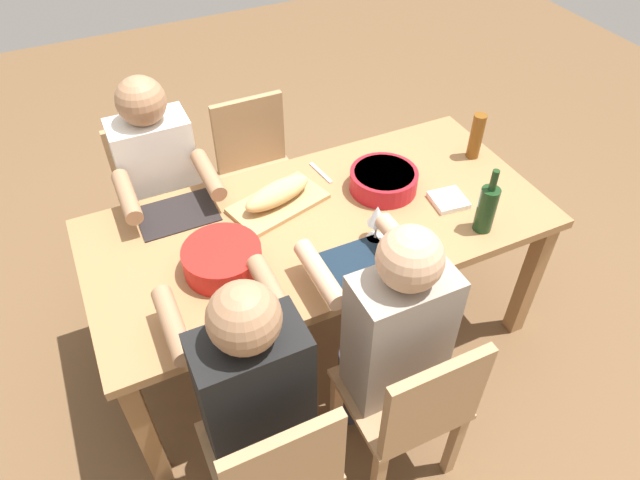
% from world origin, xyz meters
% --- Properties ---
extents(ground_plane, '(8.00, 8.00, 0.00)m').
position_xyz_m(ground_plane, '(0.00, 0.00, 0.00)').
color(ground_plane, brown).
extents(dining_table, '(1.90, 0.90, 0.74)m').
position_xyz_m(dining_table, '(0.00, 0.00, 0.66)').
color(dining_table, '#9E7044').
rests_on(dining_table, ground_plane).
extents(chair_far_center, '(0.40, 0.40, 0.85)m').
position_xyz_m(chair_far_center, '(0.00, 0.77, 0.48)').
color(chair_far_center, '#A87F56').
rests_on(chair_far_center, ground_plane).
extents(chair_near_center, '(0.40, 0.40, 0.85)m').
position_xyz_m(chair_near_center, '(0.00, -0.77, 0.48)').
color(chair_near_center, '#A87F56').
rests_on(chair_near_center, ground_plane).
extents(diner_near_center, '(0.41, 0.53, 1.20)m').
position_xyz_m(diner_near_center, '(0.00, -0.59, 0.70)').
color(diner_near_center, '#2D2D38').
rests_on(diner_near_center, ground_plane).
extents(chair_near_left, '(0.40, 0.40, 0.85)m').
position_xyz_m(chair_near_left, '(-0.52, -0.77, 0.48)').
color(chair_near_left, '#A87F56').
rests_on(chair_near_left, ground_plane).
extents(diner_near_left, '(0.41, 0.53, 1.20)m').
position_xyz_m(diner_near_left, '(-0.52, -0.59, 0.70)').
color(diner_near_left, '#2D2D38').
rests_on(diner_near_left, ground_plane).
extents(chair_far_left, '(0.40, 0.40, 0.85)m').
position_xyz_m(chair_far_left, '(-0.52, 0.77, 0.48)').
color(chair_far_left, '#A87F56').
rests_on(chair_far_left, ground_plane).
extents(diner_far_left, '(0.41, 0.53, 1.20)m').
position_xyz_m(diner_far_left, '(-0.52, 0.59, 0.70)').
color(diner_far_left, '#2D2D38').
rests_on(diner_far_left, ground_plane).
extents(serving_bowl_greens, '(0.29, 0.29, 0.09)m').
position_xyz_m(serving_bowl_greens, '(0.34, 0.07, 0.79)').
color(serving_bowl_greens, '#B21923').
rests_on(serving_bowl_greens, dining_table).
extents(serving_bowl_fruit, '(0.30, 0.30, 0.10)m').
position_xyz_m(serving_bowl_fruit, '(-0.44, -0.09, 0.80)').
color(serving_bowl_fruit, red).
rests_on(serving_bowl_fruit, dining_table).
extents(cutting_board, '(0.44, 0.32, 0.02)m').
position_xyz_m(cutting_board, '(-0.12, 0.17, 0.75)').
color(cutting_board, tan).
rests_on(cutting_board, dining_table).
extents(bread_loaf, '(0.34, 0.19, 0.09)m').
position_xyz_m(bread_loaf, '(-0.12, 0.17, 0.81)').
color(bread_loaf, tan).
rests_on(bread_loaf, cutting_board).
extents(wine_bottle, '(0.08, 0.08, 0.29)m').
position_xyz_m(wine_bottle, '(0.57, -0.32, 0.85)').
color(wine_bottle, '#193819').
rests_on(wine_bottle, dining_table).
extents(beer_bottle, '(0.06, 0.06, 0.22)m').
position_xyz_m(beer_bottle, '(0.84, 0.11, 0.85)').
color(beer_bottle, brown).
rests_on(beer_bottle, dining_table).
extents(wine_glass, '(0.08, 0.08, 0.17)m').
position_xyz_m(wine_glass, '(0.15, -0.19, 0.86)').
color(wine_glass, silver).
rests_on(wine_glass, dining_table).
extents(fork_far_center, '(0.04, 0.17, 0.01)m').
position_xyz_m(fork_far_center, '(0.14, 0.29, 0.74)').
color(fork_far_center, silver).
rests_on(fork_far_center, dining_table).
extents(placemat_near_center, '(0.32, 0.23, 0.01)m').
position_xyz_m(placemat_near_center, '(0.00, -0.29, 0.74)').
color(placemat_near_center, '#142333').
rests_on(placemat_near_center, dining_table).
extents(fork_near_left, '(0.04, 0.17, 0.01)m').
position_xyz_m(fork_near_left, '(-0.66, -0.29, 0.74)').
color(fork_near_left, silver).
rests_on(fork_near_left, dining_table).
extents(placemat_far_left, '(0.32, 0.23, 0.01)m').
position_xyz_m(placemat_far_left, '(-0.52, 0.29, 0.74)').
color(placemat_far_left, black).
rests_on(placemat_far_left, dining_table).
extents(napkin_stack, '(0.15, 0.15, 0.02)m').
position_xyz_m(napkin_stack, '(0.55, -0.13, 0.75)').
color(napkin_stack, white).
rests_on(napkin_stack, dining_table).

